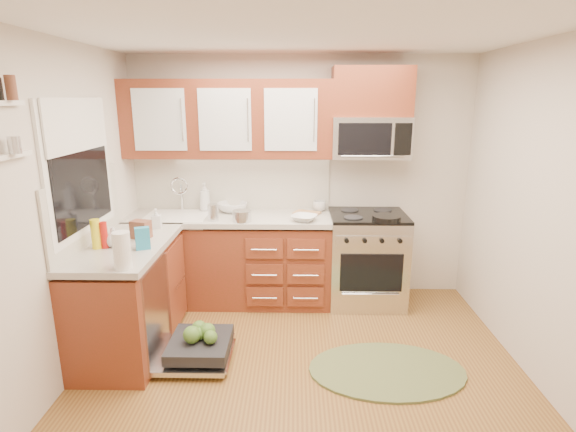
{
  "coord_description": "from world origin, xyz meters",
  "views": [
    {
      "loc": [
        -0.05,
        -2.93,
        2.08
      ],
      "look_at": [
        -0.12,
        0.85,
        1.08
      ],
      "focal_mm": 28.0,
      "sensor_mm": 36.0,
      "label": 1
    }
  ],
  "objects_px": {
    "dishwasher": "(196,349)",
    "bowl_b": "(232,207)",
    "cutting_board": "(307,213)",
    "range": "(366,259)",
    "skillet": "(386,218)",
    "cup": "(319,206)",
    "bowl_a": "(304,218)",
    "upper_cabinets": "(228,119)",
    "sink": "(178,228)",
    "microwave": "(370,137)",
    "rug": "(387,370)",
    "paper_towel_roll": "(122,251)",
    "stock_pot": "(242,216)"
  },
  "relations": [
    {
      "from": "dishwasher",
      "to": "bowl_b",
      "type": "height_order",
      "value": "bowl_b"
    },
    {
      "from": "bowl_b",
      "to": "dishwasher",
      "type": "bearing_deg",
      "value": -96.57
    },
    {
      "from": "dishwasher",
      "to": "cutting_board",
      "type": "relative_size",
      "value": 2.74
    },
    {
      "from": "range",
      "to": "skillet",
      "type": "height_order",
      "value": "skillet"
    },
    {
      "from": "bowl_b",
      "to": "cup",
      "type": "height_order",
      "value": "cup"
    },
    {
      "from": "range",
      "to": "bowl_a",
      "type": "height_order",
      "value": "bowl_a"
    },
    {
      "from": "upper_cabinets",
      "to": "dishwasher",
      "type": "height_order",
      "value": "upper_cabinets"
    },
    {
      "from": "skillet",
      "to": "upper_cabinets",
      "type": "bearing_deg",
      "value": 165.57
    },
    {
      "from": "sink",
      "to": "cutting_board",
      "type": "xyz_separation_m",
      "value": [
        1.32,
        0.11,
        0.13
      ]
    },
    {
      "from": "microwave",
      "to": "rug",
      "type": "height_order",
      "value": "microwave"
    },
    {
      "from": "dishwasher",
      "to": "skillet",
      "type": "distance_m",
      "value": 2.08
    },
    {
      "from": "paper_towel_roll",
      "to": "cutting_board",
      "type": "bearing_deg",
      "value": 49.66
    },
    {
      "from": "paper_towel_roll",
      "to": "cup",
      "type": "height_order",
      "value": "paper_towel_roll"
    },
    {
      "from": "skillet",
      "to": "cutting_board",
      "type": "height_order",
      "value": "skillet"
    },
    {
      "from": "range",
      "to": "rug",
      "type": "distance_m",
      "value": 1.34
    },
    {
      "from": "upper_cabinets",
      "to": "stock_pot",
      "type": "distance_m",
      "value": 0.98
    },
    {
      "from": "microwave",
      "to": "paper_towel_roll",
      "type": "relative_size",
      "value": 2.88
    },
    {
      "from": "stock_pot",
      "to": "paper_towel_roll",
      "type": "relative_size",
      "value": 0.69
    },
    {
      "from": "sink",
      "to": "rug",
      "type": "xyz_separation_m",
      "value": [
        1.92,
        -1.25,
        -0.79
      ]
    },
    {
      "from": "paper_towel_roll",
      "to": "cup",
      "type": "bearing_deg",
      "value": 49.03
    },
    {
      "from": "microwave",
      "to": "dishwasher",
      "type": "height_order",
      "value": "microwave"
    },
    {
      "from": "rug",
      "to": "skillet",
      "type": "distance_m",
      "value": 1.4
    },
    {
      "from": "upper_cabinets",
      "to": "paper_towel_roll",
      "type": "distance_m",
      "value": 1.87
    },
    {
      "from": "microwave",
      "to": "sink",
      "type": "distance_m",
      "value": 2.13
    },
    {
      "from": "sink",
      "to": "rug",
      "type": "bearing_deg",
      "value": -33.08
    },
    {
      "from": "paper_towel_roll",
      "to": "dishwasher",
      "type": "bearing_deg",
      "value": 39.37
    },
    {
      "from": "microwave",
      "to": "rug",
      "type": "xyz_separation_m",
      "value": [
        -0.01,
        -1.38,
        -1.69
      ]
    },
    {
      "from": "dishwasher",
      "to": "bowl_a",
      "type": "bearing_deg",
      "value": 46.8
    },
    {
      "from": "microwave",
      "to": "bowl_a",
      "type": "bearing_deg",
      "value": -155.15
    },
    {
      "from": "cutting_board",
      "to": "bowl_b",
      "type": "distance_m",
      "value": 0.78
    },
    {
      "from": "rug",
      "to": "bowl_a",
      "type": "relative_size",
      "value": 5.12
    },
    {
      "from": "microwave",
      "to": "skillet",
      "type": "distance_m",
      "value": 0.82
    },
    {
      "from": "paper_towel_roll",
      "to": "bowl_a",
      "type": "height_order",
      "value": "paper_towel_roll"
    },
    {
      "from": "skillet",
      "to": "range",
      "type": "bearing_deg",
      "value": 117.4
    },
    {
      "from": "range",
      "to": "cup",
      "type": "distance_m",
      "value": 0.73
    },
    {
      "from": "skillet",
      "to": "microwave",
      "type": "bearing_deg",
      "value": 109.31
    },
    {
      "from": "microwave",
      "to": "stock_pot",
      "type": "xyz_separation_m",
      "value": [
        -1.25,
        -0.33,
        -0.72
      ]
    },
    {
      "from": "upper_cabinets",
      "to": "cup",
      "type": "relative_size",
      "value": 15.07
    },
    {
      "from": "rug",
      "to": "stock_pot",
      "type": "relative_size",
      "value": 6.75
    },
    {
      "from": "bowl_a",
      "to": "stock_pot",
      "type": "bearing_deg",
      "value": -177.13
    },
    {
      "from": "dishwasher",
      "to": "bowl_b",
      "type": "xyz_separation_m",
      "value": [
        0.15,
        1.3,
        0.87
      ]
    },
    {
      "from": "stock_pot",
      "to": "upper_cabinets",
      "type": "bearing_deg",
      "value": 114.14
    },
    {
      "from": "sink",
      "to": "stock_pot",
      "type": "distance_m",
      "value": 0.73
    },
    {
      "from": "range",
      "to": "dishwasher",
      "type": "relative_size",
      "value": 1.36
    },
    {
      "from": "microwave",
      "to": "skillet",
      "type": "relative_size",
      "value": 2.85
    },
    {
      "from": "microwave",
      "to": "range",
      "type": "bearing_deg",
      "value": -90.0
    },
    {
      "from": "bowl_b",
      "to": "rug",
      "type": "bearing_deg",
      "value": -46.02
    },
    {
      "from": "paper_towel_roll",
      "to": "bowl_b",
      "type": "bearing_deg",
      "value": 71.58
    },
    {
      "from": "skillet",
      "to": "paper_towel_roll",
      "type": "xyz_separation_m",
      "value": [
        -2.06,
        -1.2,
        0.08
      ]
    },
    {
      "from": "rug",
      "to": "bowl_a",
      "type": "bearing_deg",
      "value": 120.57
    }
  ]
}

